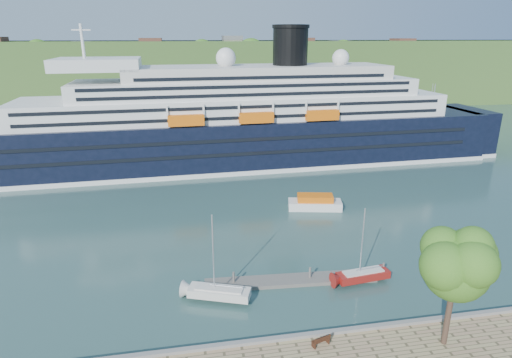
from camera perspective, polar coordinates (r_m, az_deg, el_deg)
name	(u,v)px	position (r m, az deg, el deg)	size (l,w,h in m)	color
ground	(326,342)	(41.01, 9.33, -20.64)	(400.00, 400.00, 0.00)	#2A4B48
far_hillside	(206,73)	(175.62, -6.68, 13.91)	(400.00, 50.00, 24.00)	#355C24
quay_coping	(328,333)	(40.15, 9.52, -19.54)	(220.00, 0.50, 0.30)	slate
cruise_ship	(227,97)	(88.07, -3.93, 10.82)	(124.69, 18.16, 28.00)	black
park_bench	(321,340)	(38.70, 8.62, -20.42)	(1.69, 0.69, 1.08)	#3F2112
promenade_tree	(453,283)	(38.88, 24.84, -12.52)	(7.00, 7.00, 11.59)	#2A6019
floating_pontoon	(291,280)	(48.48, 4.68, -13.32)	(18.91, 2.31, 0.42)	slate
sailboat_white_near	(218,261)	(43.33, -5.06, -10.87)	(7.01, 1.95, 9.06)	silver
sailboat_red	(365,248)	(47.79, 14.38, -8.88)	(6.52, 1.81, 8.42)	maroon
tender_launch	(315,202)	(67.46, 7.87, -3.04)	(8.31, 2.84, 2.30)	orange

